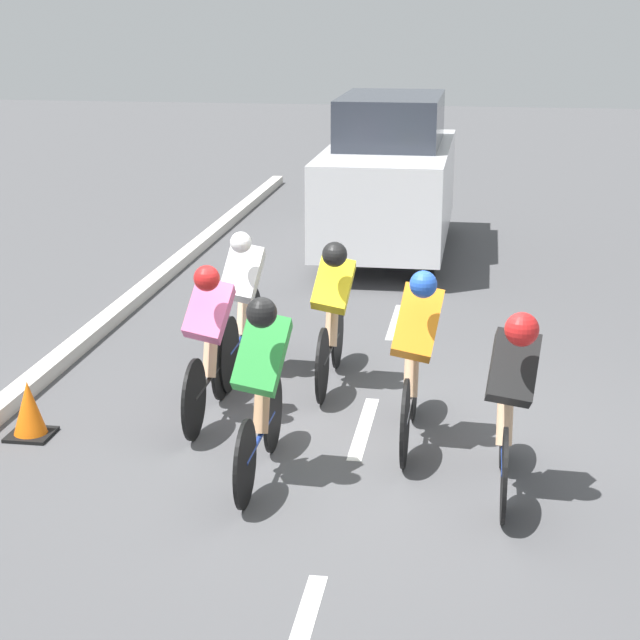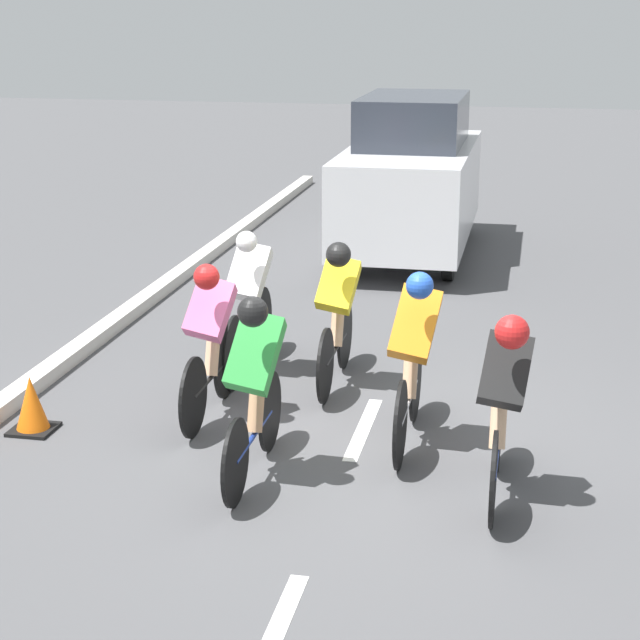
% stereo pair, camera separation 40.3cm
% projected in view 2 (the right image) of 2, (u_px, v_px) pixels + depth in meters
% --- Properties ---
extents(ground_plane, '(60.00, 60.00, 0.00)m').
position_uv_depth(ground_plane, '(356.00, 446.00, 8.80)').
color(ground_plane, '#4C4C4F').
extents(lane_stripe_near, '(0.12, 1.40, 0.01)m').
position_uv_depth(lane_stripe_near, '(274.00, 637.00, 6.15)').
color(lane_stripe_near, white).
rests_on(lane_stripe_near, ground).
extents(lane_stripe_mid, '(0.12, 1.40, 0.01)m').
position_uv_depth(lane_stripe_mid, '(364.00, 428.00, 9.15)').
color(lane_stripe_mid, white).
rests_on(lane_stripe_mid, ground).
extents(lane_stripe_far, '(0.12, 1.40, 0.01)m').
position_uv_depth(lane_stripe_far, '(409.00, 323.00, 12.15)').
color(lane_stripe_far, white).
rests_on(lane_stripe_far, ground).
extents(curb, '(0.20, 25.14, 0.14)m').
position_uv_depth(curb, '(18.00, 395.00, 9.75)').
color(curb, beige).
rests_on(curb, ground).
extents(cyclist_orange, '(0.42, 1.73, 1.54)m').
position_uv_depth(cyclist_orange, '(413.00, 354.00, 8.58)').
color(cyclist_orange, black).
rests_on(cyclist_orange, ground).
extents(cyclist_pink, '(0.42, 1.65, 1.46)m').
position_uv_depth(cyclist_pink, '(210.00, 336.00, 9.16)').
color(cyclist_pink, black).
rests_on(cyclist_pink, ground).
extents(cyclist_black, '(0.39, 1.63, 1.48)m').
position_uv_depth(cyclist_black, '(503.00, 399.00, 7.62)').
color(cyclist_black, black).
rests_on(cyclist_black, ground).
extents(cyclist_white, '(0.41, 1.77, 1.48)m').
position_uv_depth(cyclist_white, '(249.00, 299.00, 10.30)').
color(cyclist_white, black).
rests_on(cyclist_white, ground).
extents(cyclist_green, '(0.42, 1.68, 1.52)m').
position_uv_depth(cyclist_green, '(254.00, 381.00, 7.95)').
color(cyclist_green, black).
rests_on(cyclist_green, ground).
extents(cyclist_yellow, '(0.40, 1.69, 1.46)m').
position_uv_depth(cyclist_yellow, '(337.00, 309.00, 9.93)').
color(cyclist_yellow, black).
rests_on(cyclist_yellow, ground).
extents(support_car, '(1.70, 4.24, 2.25)m').
position_uv_depth(support_car, '(411.00, 178.00, 15.12)').
color(support_car, black).
rests_on(support_car, ground).
extents(traffic_cone, '(0.36, 0.36, 0.49)m').
position_uv_depth(traffic_cone, '(32.00, 405.00, 9.04)').
color(traffic_cone, black).
rests_on(traffic_cone, ground).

